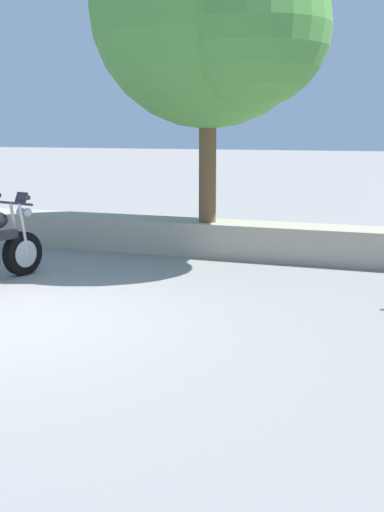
{
  "coord_description": "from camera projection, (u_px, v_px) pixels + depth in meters",
  "views": [
    {
      "loc": [
        4.69,
        -6.04,
        2.06
      ],
      "look_at": [
        1.91,
        1.2,
        0.65
      ],
      "focal_mm": 49.37,
      "sensor_mm": 36.0,
      "label": 1
    }
  ],
  "objects": [
    {
      "name": "stone_wall",
      "position": [
        163.0,
        235.0,
        11.93
      ],
      "size": [
        36.0,
        0.8,
        0.55
      ],
      "primitive_type": "cube",
      "color": "#A89E89",
      "rests_on": "ground"
    },
    {
      "name": "leafy_tree_far_left",
      "position": [
        216.0,
        12.0,
        10.76
      ],
      "size": [
        3.89,
        3.7,
        5.2
      ],
      "color": "brown",
      "rests_on": "stone_wall"
    }
  ]
}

